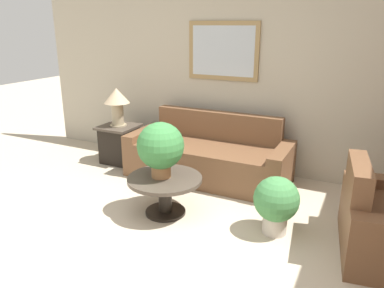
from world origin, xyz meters
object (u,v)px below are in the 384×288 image
(side_table, at_px, (119,143))
(table_lamp, at_px, (117,101))
(potted_plant_floor, at_px, (276,202))
(potted_plant_on_table, at_px, (161,147))
(couch_main, at_px, (209,157))
(coffee_table, at_px, (165,187))

(side_table, relative_size, table_lamp, 1.01)
(potted_plant_floor, bearing_deg, potted_plant_on_table, -173.99)
(potted_plant_on_table, distance_m, potted_plant_floor, 1.31)
(table_lamp, bearing_deg, potted_plant_floor, -20.55)
(potted_plant_on_table, bearing_deg, couch_main, 87.04)
(side_table, height_order, potted_plant_on_table, potted_plant_on_table)
(couch_main, height_order, side_table, couch_main)
(couch_main, distance_m, coffee_table, 1.14)
(side_table, relative_size, potted_plant_floor, 0.95)
(couch_main, relative_size, potted_plant_on_table, 3.59)
(side_table, height_order, potted_plant_floor, potted_plant_floor)
(couch_main, xyz_separation_m, potted_plant_floor, (1.17, -1.01, 0.05))
(coffee_table, xyz_separation_m, table_lamp, (-1.44, 1.12, 0.63))
(table_lamp, height_order, potted_plant_on_table, table_lamp)
(couch_main, bearing_deg, side_table, -179.05)
(potted_plant_on_table, bearing_deg, potted_plant_floor, 6.01)
(coffee_table, height_order, table_lamp, table_lamp)
(coffee_table, distance_m, potted_plant_floor, 1.20)
(couch_main, height_order, coffee_table, couch_main)
(couch_main, distance_m, side_table, 1.46)
(coffee_table, distance_m, potted_plant_on_table, 0.46)
(coffee_table, height_order, side_table, side_table)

